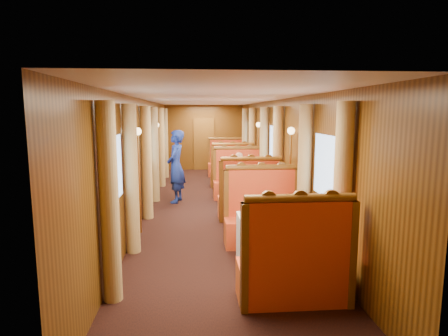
{
  "coord_description": "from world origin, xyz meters",
  "views": [
    {
      "loc": [
        -0.4,
        -8.57,
        2.22
      ],
      "look_at": [
        0.23,
        -0.75,
        1.05
      ],
      "focal_mm": 30.0,
      "sensor_mm": 36.0,
      "label": 1
    }
  ],
  "objects": [
    {
      "name": "window_left_mid",
      "position": [
        -1.49,
        0.0,
        1.45
      ],
      "size": [
        0.01,
        1.2,
        0.9
      ],
      "primitive_type": null,
      "rotation": [
        1.57,
        0.0,
        1.57
      ],
      "color": "#87ADDD",
      "rests_on": "wall_left"
    },
    {
      "name": "banquette_mid_aft",
      "position": [
        0.75,
        1.01,
        0.42
      ],
      "size": [
        1.3,
        0.55,
        1.34
      ],
      "color": "red",
      "rests_on": "floor"
    },
    {
      "name": "table_near",
      "position": [
        0.75,
        -3.5,
        0.38
      ],
      "size": [
        1.05,
        0.72,
        0.75
      ],
      "primitive_type": "cube",
      "color": "white",
      "rests_on": "floor"
    },
    {
      "name": "rose_vase_mid",
      "position": [
        0.78,
        0.03,
        0.93
      ],
      "size": [
        0.06,
        0.06,
        0.36
      ],
      "rotation": [
        0.0,
        0.0,
        0.08
      ],
      "color": "silver",
      "rests_on": "table_mid"
    },
    {
      "name": "cup_inboard",
      "position": [
        0.36,
        -3.35,
        0.86
      ],
      "size": [
        0.08,
        0.08,
        0.26
      ],
      "rotation": [
        0.0,
        0.0,
        0.18
      ],
      "color": "white",
      "rests_on": "table_near"
    },
    {
      "name": "banquette_near_aft",
      "position": [
        0.75,
        -2.49,
        0.42
      ],
      "size": [
        1.3,
        0.55,
        1.34
      ],
      "color": "red",
      "rests_on": "floor"
    },
    {
      "name": "cup_outboard",
      "position": [
        0.42,
        -3.26,
        0.86
      ],
      "size": [
        0.08,
        0.08,
        0.26
      ],
      "rotation": [
        0.0,
        0.0,
        -0.19
      ],
      "color": "white",
      "rests_on": "table_near"
    },
    {
      "name": "window_left_far",
      "position": [
        -1.49,
        3.5,
        1.45
      ],
      "size": [
        0.01,
        1.2,
        0.9
      ],
      "primitive_type": null,
      "rotation": [
        1.57,
        0.0,
        1.57
      ],
      "color": "#87ADDD",
      "rests_on": "wall_left"
    },
    {
      "name": "curtain_right_far_b",
      "position": [
        1.38,
        4.28,
        1.18
      ],
      "size": [
        0.22,
        0.22,
        2.35
      ],
      "primitive_type": "cylinder",
      "color": "tan",
      "rests_on": "floor"
    },
    {
      "name": "sconce_right_fore",
      "position": [
        1.4,
        -1.75,
        1.38
      ],
      "size": [
        0.14,
        0.14,
        1.95
      ],
      "color": "#BF8C3F",
      "rests_on": "floor"
    },
    {
      "name": "banquette_near_fwd",
      "position": [
        0.75,
        -4.51,
        0.42
      ],
      "size": [
        1.3,
        0.55,
        1.34
      ],
      "color": "red",
      "rests_on": "floor"
    },
    {
      "name": "window_right_near",
      "position": [
        1.49,
        -3.5,
        1.45
      ],
      "size": [
        0.01,
        1.2,
        0.9
      ],
      "primitive_type": null,
      "rotation": [
        1.57,
        0.0,
        -1.57
      ],
      "color": "#87ADDD",
      "rests_on": "wall_right"
    },
    {
      "name": "table_far",
      "position": [
        0.75,
        3.5,
        0.38
      ],
      "size": [
        1.05,
        0.72,
        0.75
      ],
      "primitive_type": "cube",
      "color": "white",
      "rests_on": "floor"
    },
    {
      "name": "fruit_plate",
      "position": [
        1.08,
        -3.58,
        0.77
      ],
      "size": [
        0.22,
        0.22,
        0.05
      ],
      "rotation": [
        0.0,
        0.0,
        -0.0
      ],
      "color": "white",
      "rests_on": "table_near"
    },
    {
      "name": "wall_near",
      "position": [
        0.0,
        -6.0,
        1.25
      ],
      "size": [
        3.0,
        0.01,
        2.5
      ],
      "primitive_type": null,
      "rotation": [
        -1.57,
        0.0,
        0.0
      ],
      "color": "brown",
      "rests_on": "floor"
    },
    {
      "name": "teapot_left",
      "position": [
        0.56,
        -3.63,
        0.81
      ],
      "size": [
        0.19,
        0.17,
        0.13
      ],
      "primitive_type": null,
      "rotation": [
        0.0,
        0.0,
        0.37
      ],
      "color": "silver",
      "rests_on": "tea_tray"
    },
    {
      "name": "curtain_left_mid_a",
      "position": [
        -1.38,
        -0.78,
        1.18
      ],
      "size": [
        0.22,
        0.22,
        2.35
      ],
      "primitive_type": "cylinder",
      "color": "tan",
      "rests_on": "floor"
    },
    {
      "name": "table_mid",
      "position": [
        0.75,
        0.0,
        0.38
      ],
      "size": [
        1.05,
        0.72,
        0.75
      ],
      "primitive_type": "cube",
      "color": "white",
      "rests_on": "floor"
    },
    {
      "name": "banquette_far_fwd",
      "position": [
        0.75,
        2.49,
        0.42
      ],
      "size": [
        1.3,
        0.55,
        1.34
      ],
      "color": "red",
      "rests_on": "floor"
    },
    {
      "name": "curtain_left_far_a",
      "position": [
        -1.38,
        2.72,
        1.18
      ],
      "size": [
        0.22,
        0.22,
        2.35
      ],
      "primitive_type": "cylinder",
      "color": "tan",
      "rests_on": "floor"
    },
    {
      "name": "curtain_left_near_a",
      "position": [
        -1.38,
        -4.28,
        1.18
      ],
      "size": [
        0.22,
        0.22,
        2.35
      ],
      "primitive_type": "cylinder",
      "color": "tan",
      "rests_on": "floor"
    },
    {
      "name": "floor",
      "position": [
        0.0,
        0.0,
        0.0
      ],
      "size": [
        3.0,
        12.0,
        0.01
      ],
      "primitive_type": null,
      "color": "black",
      "rests_on": "ground"
    },
    {
      "name": "curtain_left_near_b",
      "position": [
        -1.38,
        -2.72,
        1.18
      ],
      "size": [
        0.22,
        0.22,
        2.35
      ],
      "primitive_type": "cylinder",
      "color": "tan",
      "rests_on": "floor"
    },
    {
      "name": "sconce_left_fore",
      "position": [
        -1.4,
        -1.75,
        1.38
      ],
      "size": [
        0.14,
        0.14,
        1.95
      ],
      "color": "#BF8C3F",
      "rests_on": "floor"
    },
    {
      "name": "curtain_right_far_a",
      "position": [
        1.38,
        2.72,
        1.18
      ],
      "size": [
        0.22,
        0.22,
        2.35
      ],
      "primitive_type": "cylinder",
      "color": "tan",
      "rests_on": "floor"
    },
    {
      "name": "wall_left",
      "position": [
        -1.5,
        0.0,
        1.25
      ],
      "size": [
        0.01,
        12.0,
        2.5
      ],
      "primitive_type": null,
      "rotation": [
        1.57,
        0.0,
        1.57
      ],
      "color": "brown",
      "rests_on": "floor"
    },
    {
      "name": "teapot_back",
      "position": [
        0.64,
        -3.42,
        0.82
      ],
      "size": [
        0.22,
        0.19,
        0.14
      ],
      "primitive_type": null,
      "rotation": [
        0.0,
        0.0,
        -0.43
      ],
      "color": "silver",
      "rests_on": "tea_tray"
    },
    {
      "name": "curtain_left_far_b",
      "position": [
        -1.38,
        4.28,
        1.18
      ],
      "size": [
        0.22,
        0.22,
        2.35
      ],
      "primitive_type": "cylinder",
      "color": "tan",
      "rests_on": "floor"
    },
    {
      "name": "curtain_right_mid_a",
      "position": [
        1.38,
        -0.78,
        1.18
      ],
      "size": [
        0.22,
        0.22,
        2.35
      ],
      "primitive_type": "cylinder",
      "color": "tan",
      "rests_on": "floor"
    },
    {
      "name": "sconce_right_aft",
      "position": [
        1.4,
        1.75,
        1.38
      ],
      "size": [
        0.14,
        0.14,
        1.95
      ],
      "color": "#BF8C3F",
      "rests_on": "floor"
    },
    {
      "name": "window_left_near",
      "position": [
        -1.49,
        -3.5,
        1.45
      ],
      "size": [
        0.01,
        1.2,
        0.9
      ],
      "primitive_type": null,
      "rotation": [
        1.57,
        0.0,
        1.57
      ],
      "color": "#87ADDD",
      "rests_on": "wall_left"
    },
    {
      "name": "window_right_mid",
      "position": [
        1.49,
        0.0,
        1.45
      ],
      "size": [
        0.01,
        1.2,
        0.9
      ],
      "primitive_type": null,
      "rotation": [
        1.57,
        0.0,
        -1.57
      ],
      "color": "#87ADDD",
      "rests_on": "wall_right"
    },
    {
      "name": "wall_far",
      "position": [
        0.0,
        6.0,
        1.25
      ],
      "size": [
        3.0,
        0.01,
        2.5
      ],
      "primitive_type": null,
      "rotation": [
        1.57,
        0.0,
        0.0
      ],
      "color": "brown",
      "rests_on": "floor"
    },
    {
      "name": "teapot_right",
      "position": [
        0.76,
        -3.61,
        0.81
      ],
      "size": [
        0.17,
        0.14,
        0.12
      ],
      "primitive_type": null,
      "rotation": [
        0.0,
        0.0,
        0.21
      ],
      "color": "silver",
      "rests_on": "tea_tray"
    },
    {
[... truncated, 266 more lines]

